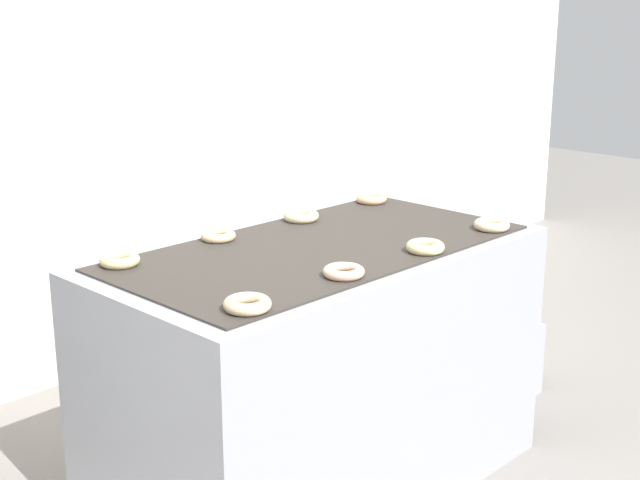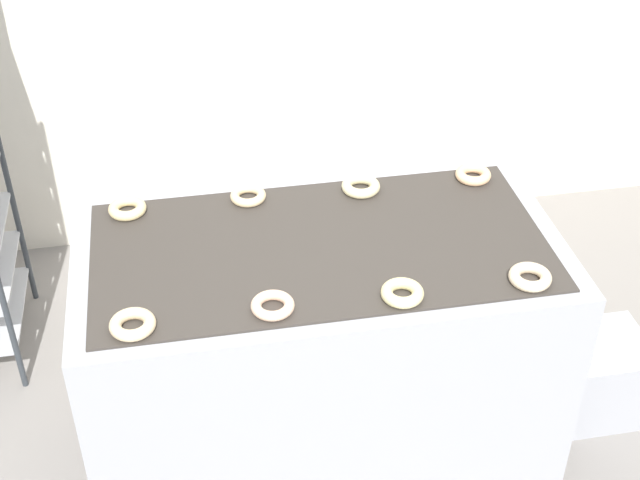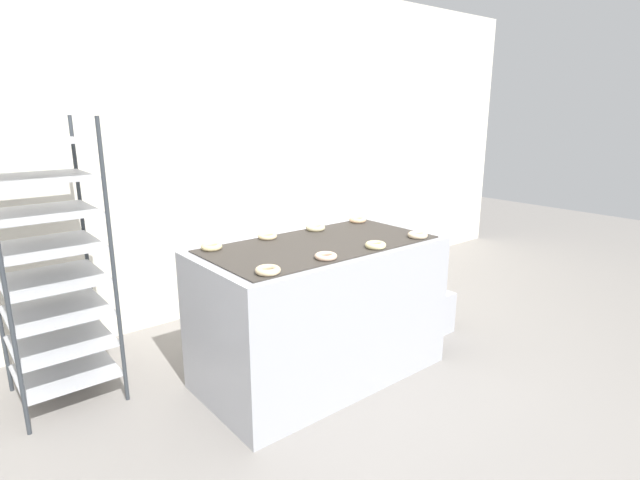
{
  "view_description": "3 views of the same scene",
  "coord_description": "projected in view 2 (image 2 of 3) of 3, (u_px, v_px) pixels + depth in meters",
  "views": [
    {
      "loc": [
        -2.07,
        -1.35,
        1.73
      ],
      "look_at": [
        0.0,
        0.66,
        0.92
      ],
      "focal_mm": 50.0,
      "sensor_mm": 36.0,
      "label": 1
    },
    {
      "loc": [
        -0.41,
        -1.57,
        2.56
      ],
      "look_at": [
        0.0,
        0.66,
        0.92
      ],
      "focal_mm": 50.0,
      "sensor_mm": 36.0,
      "label": 2
    },
    {
      "loc": [
        -1.91,
        -1.67,
        1.71
      ],
      "look_at": [
        0.0,
        0.66,
        0.92
      ],
      "focal_mm": 28.0,
      "sensor_mm": 36.0,
      "label": 3
    }
  ],
  "objects": [
    {
      "name": "donut_far_midright",
      "position": [
        361.0,
        186.0,
        3.06
      ],
      "size": [
        0.13,
        0.13,
        0.04
      ],
      "primitive_type": "torus",
      "color": "beige",
      "rests_on": "fryer_machine"
    },
    {
      "name": "donut_near_midright",
      "position": [
        402.0,
        293.0,
        2.59
      ],
      "size": [
        0.13,
        0.13,
        0.04
      ],
      "primitive_type": "torus",
      "color": "beige",
      "rests_on": "fryer_machine"
    },
    {
      "name": "donut_near_left",
      "position": [
        133.0,
        324.0,
        2.48
      ],
      "size": [
        0.13,
        0.13,
        0.03
      ],
      "primitive_type": "torus",
      "color": "beige",
      "rests_on": "fryer_machine"
    },
    {
      "name": "donut_near_right",
      "position": [
        530.0,
        277.0,
        2.65
      ],
      "size": [
        0.13,
        0.13,
        0.03
      ],
      "primitive_type": "torus",
      "color": "beige",
      "rests_on": "fryer_machine"
    },
    {
      "name": "donut_far_midleft",
      "position": [
        248.0,
        196.0,
        3.02
      ],
      "size": [
        0.12,
        0.12,
        0.03
      ],
      "primitive_type": "torus",
      "color": "beige",
      "rests_on": "fryer_machine"
    },
    {
      "name": "donut_near_midleft",
      "position": [
        273.0,
        305.0,
        2.55
      ],
      "size": [
        0.13,
        0.13,
        0.03
      ],
      "primitive_type": "torus",
      "color": "beige",
      "rests_on": "fryer_machine"
    },
    {
      "name": "donut_far_left",
      "position": [
        127.0,
        208.0,
        2.95
      ],
      "size": [
        0.13,
        0.13,
        0.03
      ],
      "primitive_type": "torus",
      "color": "beige",
      "rests_on": "fryer_machine"
    },
    {
      "name": "donut_far_right",
      "position": [
        473.0,
        175.0,
        3.12
      ],
      "size": [
        0.13,
        0.13,
        0.03
      ],
      "primitive_type": "torus",
      "color": "#F2C08D",
      "rests_on": "fryer_machine"
    },
    {
      "name": "glaze_bin",
      "position": [
        599.0,
        375.0,
        3.39
      ],
      "size": [
        0.32,
        0.32,
        0.33
      ],
      "color": "#A8AAB2",
      "rests_on": "ground_plane"
    },
    {
      "name": "fryer_machine",
      "position": [
        320.0,
        351.0,
        3.07
      ],
      "size": [
        1.55,
        0.82,
        0.9
      ],
      "color": "#A8AAB2",
      "rests_on": "ground_plane"
    }
  ]
}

